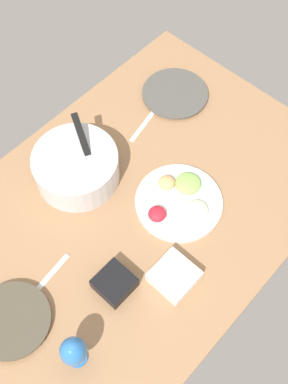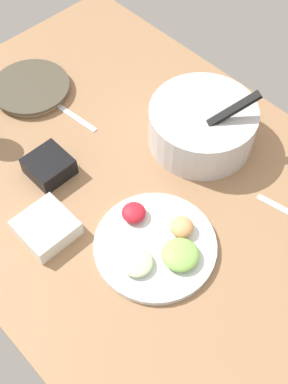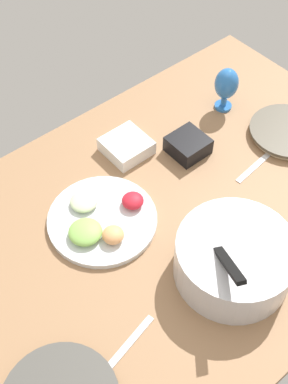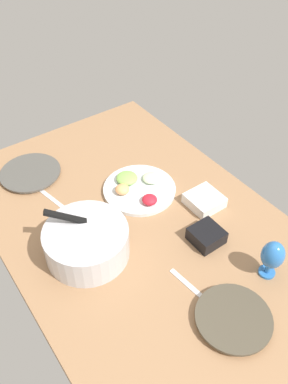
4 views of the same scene
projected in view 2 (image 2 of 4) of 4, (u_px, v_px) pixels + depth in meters
The scene contains 8 objects.
ground_plane at pixel (145, 192), 138.75cm from camera, with size 160.00×104.00×4.00cm, color #99704C.
dinner_plate_left at pixel (32, 88), 157.87cm from camera, with size 25.15×25.15×2.65cm.
mixing_bowl at pixel (202, 124), 141.64cm from camera, with size 31.21×31.21×20.06cm.
fruit_platter at pixel (157, 245), 125.18cm from camera, with size 31.81×31.81×5.56cm.
square_bowl_black at pixel (49, 166), 137.68cm from camera, with size 11.46×11.46×5.69cm.
square_bowl_white at pixel (46, 227), 126.94cm from camera, with size 13.60×13.60×4.82cm.
fork_by_left_plate at pixel (74, 116), 152.23cm from camera, with size 18.00×1.80×0.60cm, color silver.
fork_by_right_plate at pixel (288, 211), 132.44cm from camera, with size 18.00×1.80×0.60cm, color silver.
Camera 2 is at (56.42, -54.35, 112.52)cm, focal length 45.80 mm.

